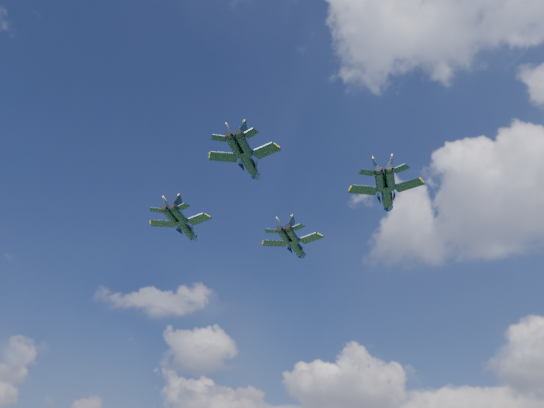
{
  "coord_description": "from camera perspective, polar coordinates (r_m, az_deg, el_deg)",
  "views": [
    {
      "loc": [
        54.34,
        -73.61,
        3.62
      ],
      "look_at": [
        -2.18,
        0.66,
        56.25
      ],
      "focal_mm": 40.0,
      "sensor_mm": 36.0,
      "label": 1
    }
  ],
  "objects": [
    {
      "name": "jet_left",
      "position": [
        112.61,
        -8.16,
        -2.15
      ],
      "size": [
        10.98,
        15.17,
        3.61
      ],
      "rotation": [
        0.0,
        0.0,
        0.4
      ],
      "color": "black"
    },
    {
      "name": "jet_lead",
      "position": [
        126.09,
        2.26,
        -3.94
      ],
      "size": [
        12.24,
        16.83,
        3.97
      ],
      "rotation": [
        0.0,
        0.0,
        0.34
      ],
      "color": "black"
    },
    {
      "name": "jet_slot",
      "position": [
        93.25,
        -2.21,
        4.01
      ],
      "size": [
        10.5,
        14.51,
        3.45
      ],
      "rotation": [
        0.0,
        0.0,
        0.4
      ],
      "color": "black"
    },
    {
      "name": "jet_right",
      "position": [
        105.59,
        10.75,
        0.88
      ],
      "size": [
        11.81,
        16.22,
        3.87
      ],
      "rotation": [
        0.0,
        0.0,
        0.43
      ],
      "color": "black"
    }
  ]
}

